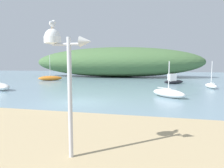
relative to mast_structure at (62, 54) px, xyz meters
The scene contains 9 objects.
ground_plane 9.42m from the mast_structure, 110.75° to the left, with size 120.00×120.00×0.00m, color #7A99A8.
distant_hill 38.18m from the mast_structure, 99.94° to the left, with size 36.99×12.05×6.42m, color #476B3D.
mast_structure is the anchor object (origin of this frame).
seagull_on_radar 0.86m from the mast_structure, behind, with size 0.15×0.36×0.25m.
sailboat_inner_mooring 21.62m from the mast_structure, 66.47° to the left, with size 1.23×2.64×3.12m.
sailboat_off_point 18.98m from the mast_structure, 137.35° to the left, with size 3.57×2.43×3.25m.
sailboat_near_shore 12.87m from the mast_structure, 74.14° to the left, with size 3.08×2.88×3.01m.
motorboat_centre_water 24.48m from the mast_structure, 78.91° to the left, with size 2.99×2.11×1.42m.
sailboat_east_reach 29.72m from the mast_structure, 121.03° to the left, with size 4.01×3.08×4.32m.
Camera 1 is at (5.66, -13.21, 2.77)m, focal length 31.62 mm.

